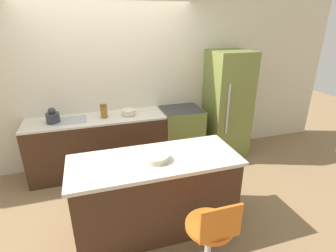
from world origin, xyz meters
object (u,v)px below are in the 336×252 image
object	(u,v)px
stool_chair	(210,239)
kettle	(53,116)
oven_range	(181,134)
mixing_bowl	(129,112)
refrigerator	(227,105)

from	to	relation	value
stool_chair	kettle	world-z (taller)	kettle
oven_range	mixing_bowl	bearing A→B (deg)	-179.03
refrigerator	stool_chair	world-z (taller)	refrigerator
oven_range	kettle	bearing A→B (deg)	-179.56
refrigerator	kettle	bearing A→B (deg)	179.64
refrigerator	mixing_bowl	xyz separation A→B (m)	(-1.68, 0.02, 0.04)
stool_chair	mixing_bowl	bearing A→B (deg)	98.98
oven_range	kettle	size ratio (longest dim) A/B	4.13
oven_range	kettle	xyz separation A→B (m)	(-1.94, -0.01, 0.54)
stool_chair	mixing_bowl	size ratio (longest dim) A/B	4.29
kettle	mixing_bowl	xyz separation A→B (m)	(1.07, 0.00, -0.05)
mixing_bowl	kettle	bearing A→B (deg)	180.00
kettle	stool_chair	bearing A→B (deg)	-57.07
oven_range	refrigerator	distance (m)	0.93
kettle	oven_range	bearing A→B (deg)	0.44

